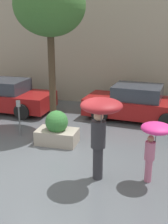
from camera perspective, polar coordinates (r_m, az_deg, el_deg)
The scene contains 9 objects.
ground_plane at distance 7.62m, azimuth -7.52°, elevation -10.77°, with size 40.00×40.00×0.00m, color #51565B.
building_facade at distance 12.96m, azimuth 3.03°, elevation 14.93°, with size 18.00×0.30×6.00m.
planter_box at distance 8.74m, azimuth -5.52°, elevation -3.65°, with size 1.26×0.74×1.06m.
person_adult at distance 6.28m, azimuth 3.33°, elevation -1.40°, with size 0.94×0.94×2.04m.
person_child at distance 6.57m, azimuth 14.12°, elevation -4.87°, with size 0.71×0.71×1.47m.
parked_car_near at distance 11.09m, azimuth 10.72°, elevation 1.68°, with size 4.15×2.28×1.34m.
parked_car_far at distance 12.46m, azimuth -15.73°, elevation 3.08°, with size 4.18×2.10×1.34m.
street_tree at distance 9.66m, azimuth -7.00°, elevation 20.51°, with size 2.34×2.34×5.15m.
parking_meter at distance 9.39m, azimuth -13.13°, elevation 0.27°, with size 0.14×0.14×1.22m.
Camera 1 is at (2.63, -6.18, 3.60)m, focal length 45.00 mm.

